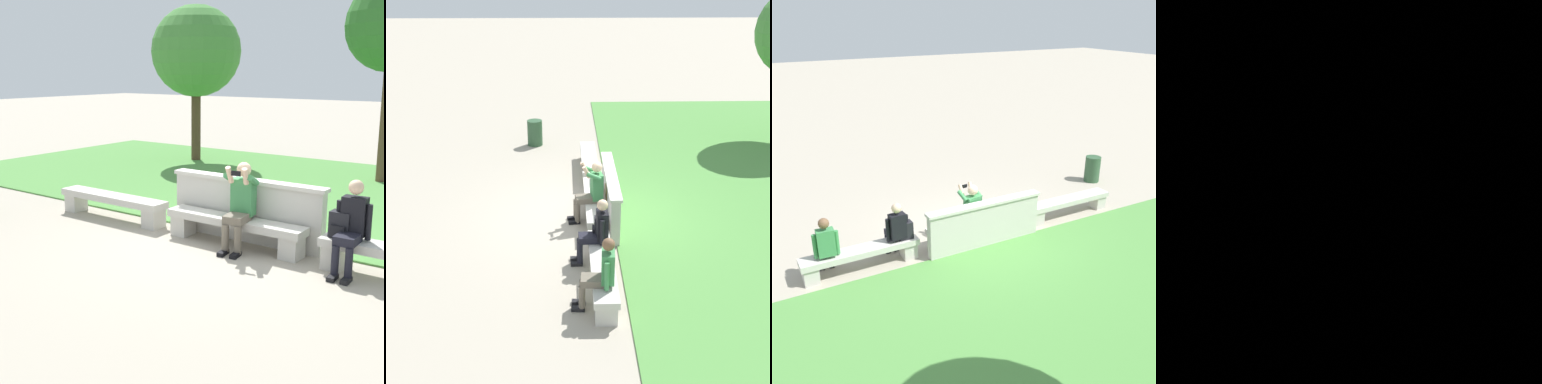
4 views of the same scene
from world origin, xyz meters
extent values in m
plane|color=#A89E8C|center=(0.00, 0.00, 0.00)|extent=(80.00, 80.00, 0.00)
cube|color=beige|center=(-2.61, 0.00, 0.39)|extent=(2.32, 0.40, 0.12)
cube|color=beige|center=(-3.59, 0.00, 0.17)|extent=(0.28, 0.34, 0.33)
cube|color=beige|center=(-1.63, 0.00, 0.17)|extent=(0.28, 0.34, 0.33)
cube|color=beige|center=(0.00, 0.00, 0.39)|extent=(2.32, 0.40, 0.12)
cube|color=beige|center=(-0.98, 0.00, 0.17)|extent=(0.28, 0.34, 0.33)
cube|color=beige|center=(0.98, 0.00, 0.17)|extent=(0.28, 0.34, 0.33)
cube|color=beige|center=(2.61, 0.00, 0.39)|extent=(2.32, 0.40, 0.12)
cube|color=beige|center=(1.63, 0.00, 0.17)|extent=(0.28, 0.34, 0.33)
cube|color=beige|center=(3.59, 0.00, 0.17)|extent=(0.28, 0.34, 0.33)
cube|color=beige|center=(0.00, 0.34, 0.47)|extent=(2.62, 0.18, 0.95)
cube|color=beige|center=(0.00, 0.34, 0.98)|extent=(2.68, 0.24, 0.06)
cube|color=brown|center=(0.00, 0.24, 0.59)|extent=(0.44, 0.02, 0.22)
cube|color=black|center=(0.10, -0.46, 0.03)|extent=(0.13, 0.25, 0.06)
cylinder|color=#6B6051|center=(0.09, -0.39, 0.24)|extent=(0.11, 0.11, 0.42)
cube|color=black|center=(0.30, -0.43, 0.03)|extent=(0.13, 0.25, 0.06)
cylinder|color=#6B6051|center=(0.29, -0.36, 0.24)|extent=(0.11, 0.11, 0.42)
cube|color=#6B6051|center=(0.16, -0.19, 0.51)|extent=(0.35, 0.46, 0.12)
cube|color=#3D894C|center=(0.13, 0.04, 0.79)|extent=(0.37, 0.26, 0.56)
sphere|color=beige|center=(0.13, 0.04, 1.21)|extent=(0.22, 0.22, 0.22)
cylinder|color=#3D894C|center=(-0.04, -0.09, 1.08)|extent=(0.13, 0.32, 0.21)
cylinder|color=beige|center=(0.04, -0.21, 1.16)|extent=(0.08, 0.18, 0.27)
cylinder|color=#3D894C|center=(0.33, -0.03, 1.08)|extent=(0.13, 0.32, 0.21)
cylinder|color=beige|center=(0.29, -0.18, 1.16)|extent=(0.12, 0.20, 0.27)
cube|color=black|center=(0.17, -0.26, 1.20)|extent=(0.15, 0.03, 0.08)
cube|color=black|center=(1.77, -0.42, 0.03)|extent=(0.11, 0.22, 0.06)
cylinder|color=black|center=(1.77, -0.36, 0.24)|extent=(0.10, 0.10, 0.42)
cube|color=black|center=(1.95, -0.42, 0.03)|extent=(0.11, 0.22, 0.06)
cylinder|color=black|center=(1.95, -0.36, 0.24)|extent=(0.10, 0.10, 0.42)
cube|color=black|center=(1.85, -0.18, 0.51)|extent=(0.29, 0.41, 0.12)
cube|color=black|center=(1.85, 0.04, 0.77)|extent=(0.33, 0.21, 0.52)
sphere|color=beige|center=(1.85, 0.04, 1.16)|extent=(0.20, 0.20, 0.20)
cylinder|color=black|center=(1.65, 0.01, 0.72)|extent=(0.08, 0.08, 0.48)
cylinder|color=black|center=(2.05, 0.03, 0.72)|extent=(0.08, 0.08, 0.48)
cube|color=black|center=(3.13, -0.41, 0.03)|extent=(0.11, 0.23, 0.06)
cylinder|color=#6B6051|center=(3.13, -0.35, 0.24)|extent=(0.10, 0.10, 0.42)
cube|color=black|center=(3.31, -0.42, 0.03)|extent=(0.11, 0.23, 0.06)
cylinder|color=#6B6051|center=(3.31, -0.36, 0.24)|extent=(0.10, 0.10, 0.42)
cube|color=#6B6051|center=(3.23, -0.18, 0.51)|extent=(0.30, 0.42, 0.12)
cube|color=#3D894C|center=(3.24, 0.04, 0.77)|extent=(0.33, 0.22, 0.52)
sphere|color=brown|center=(3.24, 0.04, 1.16)|extent=(0.20, 0.20, 0.20)
cylinder|color=#3D894C|center=(3.04, 0.03, 0.72)|extent=(0.08, 0.08, 0.48)
cylinder|color=#3D894C|center=(3.44, 0.01, 0.72)|extent=(0.08, 0.08, 0.48)
cube|color=black|center=(1.68, 0.02, 0.63)|extent=(0.28, 0.20, 0.36)
cube|color=black|center=(1.68, -0.09, 0.56)|extent=(0.20, 0.06, 0.16)
torus|color=black|center=(1.68, 0.02, 0.83)|extent=(0.10, 0.02, 0.10)
cylinder|color=#2D5133|center=(-4.83, -1.50, 0.38)|extent=(0.44, 0.44, 0.75)
camera|label=1|loc=(4.16, -6.75, 2.66)|focal=50.00mm
camera|label=2|loc=(10.31, -0.59, 5.18)|focal=50.00mm
camera|label=3|loc=(4.52, 7.65, 4.74)|focal=42.00mm
camera|label=4|loc=(0.93, 5.90, 3.79)|focal=28.00mm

